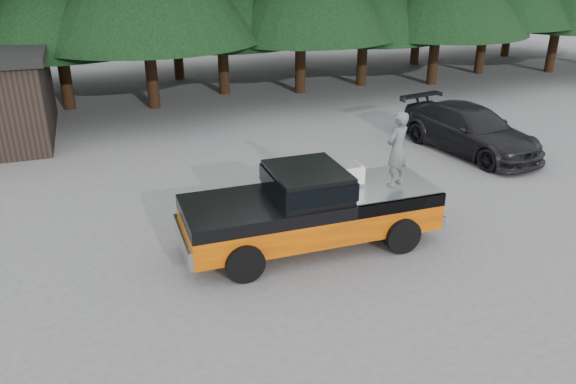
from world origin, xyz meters
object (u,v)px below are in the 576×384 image
object	(u,v)px
pickup_truck	(310,219)
parked_car	(470,130)
man_on_bed	(397,149)
air_compressor	(347,175)

from	to	relation	value
pickup_truck	parked_car	bearing A→B (deg)	30.31
pickup_truck	man_on_bed	world-z (taller)	man_on_bed
pickup_truck	man_on_bed	bearing A→B (deg)	-5.71
man_on_bed	parked_car	xyz separation A→B (m)	(5.52, 4.61, -1.44)
man_on_bed	air_compressor	bearing A→B (deg)	-45.81
air_compressor	man_on_bed	bearing A→B (deg)	-23.40
pickup_truck	man_on_bed	size ratio (longest dim) A/B	3.43
parked_car	man_on_bed	bearing A→B (deg)	-151.12
pickup_truck	man_on_bed	distance (m)	2.55
pickup_truck	parked_car	xyz separation A→B (m)	(7.53, 4.40, 0.10)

